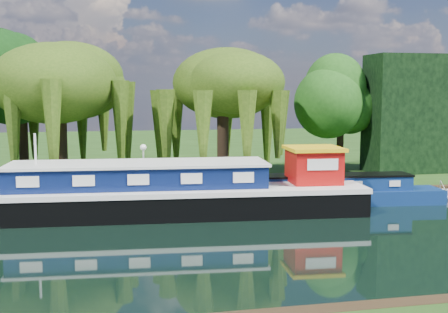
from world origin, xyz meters
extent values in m
plane|color=black|center=(0.00, 0.00, 0.00)|extent=(120.00, 120.00, 0.00)
cube|color=#1A370F|center=(0.00, 34.00, 0.23)|extent=(120.00, 52.00, 0.45)
cube|color=black|center=(1.07, 5.91, 0.49)|extent=(19.85, 5.75, 1.31)
cube|color=silver|center=(1.07, 5.91, 1.25)|extent=(19.97, 5.84, 0.24)
cube|color=#0B1744|center=(-0.01, 5.99, 1.90)|extent=(12.34, 4.00, 1.03)
cube|color=silver|center=(-0.01, 5.99, 2.48)|extent=(12.57, 4.23, 0.13)
cube|color=#9F0D0B|center=(8.67, 5.36, 2.20)|extent=(2.56, 2.56, 1.63)
cube|color=yellow|center=(8.67, 5.36, 3.10)|extent=(2.85, 2.85, 0.17)
cylinder|color=silver|center=(-4.79, 6.33, 2.69)|extent=(0.11, 0.11, 2.61)
cube|color=navy|center=(10.20, 6.44, 0.32)|extent=(11.87, 3.13, 0.88)
cube|color=navy|center=(10.20, 6.44, 1.13)|extent=(8.32, 2.29, 0.73)
cube|color=black|center=(10.20, 6.44, 1.54)|extent=(8.43, 2.39, 0.10)
cube|color=silver|center=(7.06, 6.00, 1.17)|extent=(0.59, 0.11, 0.31)
cube|color=silver|center=(9.10, 5.80, 1.17)|extent=(0.59, 0.11, 0.31)
cube|color=silver|center=(11.15, 5.59, 1.17)|extent=(0.59, 0.11, 0.31)
cube|color=silver|center=(13.19, 5.38, 1.17)|extent=(0.59, 0.11, 0.31)
imported|color=silver|center=(16.91, 6.79, 0.00)|extent=(2.35, 2.11, 1.10)
cylinder|color=black|center=(-4.22, 14.46, 2.85)|extent=(0.62, 0.62, 4.80)
ellipsoid|color=#29460F|center=(-4.22, 14.46, 6.32)|extent=(6.70, 6.70, 4.33)
cylinder|color=black|center=(5.36, 11.95, 2.65)|extent=(0.62, 0.62, 4.40)
ellipsoid|color=#29460F|center=(5.36, 11.95, 5.83)|extent=(6.01, 6.01, 3.88)
cylinder|color=black|center=(-6.75, 16.66, 3.73)|extent=(0.59, 0.59, 6.57)
ellipsoid|color=black|center=(-6.75, 16.66, 6.42)|extent=(5.25, 5.25, 5.25)
cylinder|color=black|center=(14.37, 15.25, 3.10)|extent=(0.46, 0.46, 5.29)
ellipsoid|color=#194611|center=(14.37, 15.25, 5.26)|extent=(4.24, 4.24, 4.24)
cube|color=black|center=(19.00, 14.00, 4.45)|extent=(6.00, 3.00, 8.00)
cylinder|color=silver|center=(0.50, 10.50, 1.55)|extent=(0.10, 0.10, 2.20)
sphere|color=white|center=(0.50, 10.50, 2.83)|extent=(0.36, 0.36, 0.36)
cylinder|color=silver|center=(-4.00, 8.40, 0.95)|extent=(0.16, 0.16, 1.00)
cylinder|color=silver|center=(3.00, 8.40, 0.95)|extent=(0.16, 0.16, 1.00)
cylinder|color=silver|center=(9.00, 8.40, 0.95)|extent=(0.16, 0.16, 1.00)
camera|label=1|loc=(-1.46, -21.10, 5.90)|focal=45.00mm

